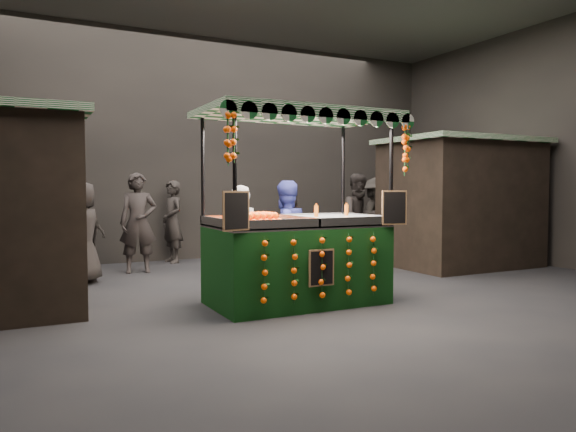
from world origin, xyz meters
name	(u,v)px	position (x,y,z in m)	size (l,w,h in m)	color
ground	(308,298)	(0.00, 0.00, 0.00)	(12.00, 12.00, 0.00)	black
market_hall	(308,62)	(0.00, 0.00, 3.38)	(12.10, 10.10, 5.05)	black
neighbour_stall_right	(460,202)	(4.40, 1.50, 1.31)	(3.00, 2.20, 2.60)	black
juice_stall	(299,245)	(-0.28, -0.26, 0.82)	(2.73, 1.61, 2.65)	black
vendor_grey	(239,240)	(-0.80, 0.66, 0.82)	(0.68, 0.54, 1.64)	slate
vendor_blue	(285,235)	(0.03, 0.80, 0.86)	(0.91, 0.75, 1.72)	navy
shopper_0	(138,223)	(-1.70, 3.54, 0.94)	(0.75, 0.55, 1.89)	#292321
shopper_1	(360,218)	(2.84, 2.82, 0.95)	(0.96, 0.76, 1.91)	#282220
shopper_2	(77,236)	(-2.84, 2.96, 0.79)	(1.01, 0.69, 1.59)	black
shopper_3	(376,218)	(3.51, 3.16, 0.92)	(1.33, 1.30, 1.83)	#2C2824
shopper_4	(82,233)	(-2.79, 2.72, 0.86)	(0.99, 0.97, 1.71)	black
shopper_5	(289,227)	(1.47, 3.48, 0.77)	(0.75, 1.49, 1.54)	#292221
shopper_6	(172,222)	(-0.77, 4.60, 0.88)	(0.53, 0.71, 1.76)	#292421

